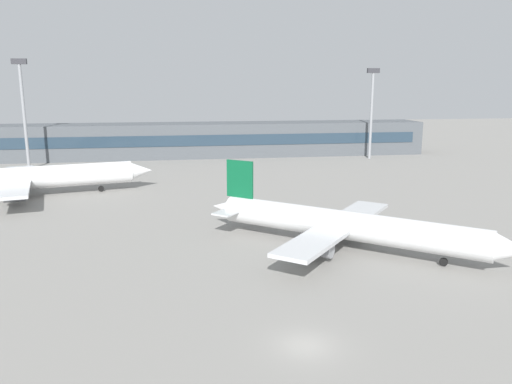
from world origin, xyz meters
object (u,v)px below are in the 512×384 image
floodlight_tower_west (23,106)px  floodlight_tower_east (372,106)px  airplane_mid (24,178)px  airplane_near (347,226)px

floodlight_tower_west → floodlight_tower_east: 84.04m
airplane_mid → floodlight_tower_east: bearing=24.9°
airplane_near → airplane_mid: bearing=141.8°
airplane_near → floodlight_tower_east: (31.21, 70.86, 10.73)m
airplane_near → airplane_mid: 57.31m
floodlight_tower_east → airplane_mid: bearing=-155.1°
airplane_near → floodlight_tower_west: (-52.69, 66.24, 11.46)m
airplane_near → floodlight_tower_west: 85.42m
airplane_near → airplane_mid: size_ratio=0.71×
airplane_near → floodlight_tower_west: floodlight_tower_west is taller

